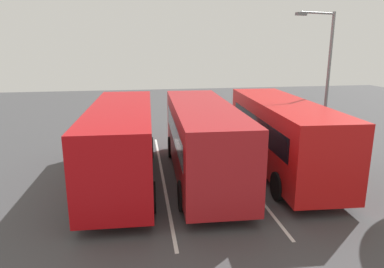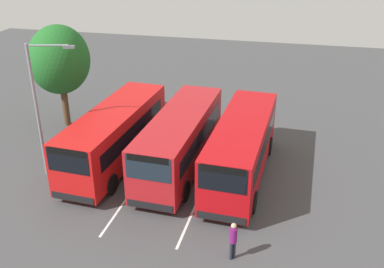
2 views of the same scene
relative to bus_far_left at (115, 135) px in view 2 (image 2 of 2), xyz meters
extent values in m
plane|color=#424244|center=(0.31, 3.70, -1.81)|extent=(63.81, 63.81, 0.00)
cube|color=red|center=(-0.03, 0.00, 0.02)|extent=(9.72, 3.09, 2.88)
cube|color=black|center=(4.71, -0.31, 0.79)|extent=(0.26, 2.18, 1.21)
cube|color=black|center=(0.05, 1.20, 0.36)|extent=(8.04, 0.60, 0.92)
cube|color=black|center=(-0.11, -1.20, 0.36)|extent=(8.04, 0.60, 0.92)
cube|color=black|center=(4.73, -0.31, 1.27)|extent=(0.23, 1.98, 0.32)
cube|color=black|center=(4.74, -0.31, -1.20)|extent=(0.25, 2.27, 0.36)
cylinder|color=black|center=(3.11, 0.98, -1.26)|extent=(1.11, 0.35, 1.09)
cylinder|color=black|center=(2.95, -1.37, -1.26)|extent=(1.11, 0.35, 1.09)
cylinder|color=black|center=(-3.01, 1.37, -1.26)|extent=(1.11, 0.35, 1.09)
cylinder|color=black|center=(-3.17, -0.97, -1.26)|extent=(1.11, 0.35, 1.09)
cube|color=#AD191E|center=(-0.25, 3.74, 0.02)|extent=(9.69, 2.91, 2.88)
cube|color=#19232D|center=(4.49, 3.52, 0.79)|extent=(0.22, 2.18, 1.21)
cube|color=#19232D|center=(-0.20, 4.94, 0.36)|extent=(8.04, 0.45, 0.92)
cube|color=#19232D|center=(-0.31, 2.53, 0.36)|extent=(8.04, 0.45, 0.92)
cube|color=black|center=(4.51, 3.52, 1.27)|extent=(0.19, 1.98, 0.32)
cube|color=black|center=(4.52, 3.52, -1.20)|extent=(0.20, 2.27, 0.36)
cylinder|color=black|center=(2.87, 4.77, -1.26)|extent=(1.10, 0.33, 1.09)
cylinder|color=black|center=(2.76, 2.42, -1.26)|extent=(1.10, 0.33, 1.09)
cylinder|color=black|center=(-3.26, 5.05, -1.26)|extent=(1.10, 0.33, 1.09)
cylinder|color=black|center=(-3.37, 2.70, -1.26)|extent=(1.10, 0.33, 1.09)
cube|color=#B70C11|center=(-0.09, 7.15, 0.02)|extent=(9.69, 2.93, 2.88)
cube|color=black|center=(4.65, 6.93, 0.79)|extent=(0.22, 2.18, 1.21)
cube|color=black|center=(-0.04, 8.36, 0.36)|extent=(8.04, 0.47, 0.92)
cube|color=black|center=(-0.15, 5.95, 0.36)|extent=(8.04, 0.47, 0.92)
cube|color=black|center=(4.67, 6.92, 1.27)|extent=(0.20, 1.98, 0.32)
cube|color=black|center=(4.68, 6.92, -1.20)|extent=(0.21, 2.27, 0.36)
cylinder|color=black|center=(3.03, 8.18, -1.26)|extent=(1.10, 0.33, 1.09)
cylinder|color=black|center=(2.91, 5.83, -1.26)|extent=(1.10, 0.33, 1.09)
cylinder|color=black|center=(-3.10, 8.48, -1.26)|extent=(1.10, 0.33, 1.09)
cylinder|color=black|center=(-3.21, 6.13, -1.26)|extent=(1.10, 0.33, 1.09)
cylinder|color=#232833|center=(6.57, 7.66, -1.38)|extent=(0.13, 0.13, 0.85)
cylinder|color=#232833|center=(6.46, 7.77, -1.38)|extent=(0.13, 0.13, 0.85)
cylinder|color=#721966|center=(6.52, 7.72, -0.62)|extent=(0.45, 0.45, 0.67)
sphere|color=tan|center=(6.52, 7.72, -0.16)|extent=(0.23, 0.23, 0.23)
cylinder|color=gray|center=(2.08, -3.29, 1.84)|extent=(0.16, 0.16, 7.29)
cylinder|color=gray|center=(1.83, -2.30, 5.39)|extent=(0.60, 2.00, 0.10)
cube|color=slate|center=(1.58, -1.31, 5.31)|extent=(0.33, 0.59, 0.14)
cylinder|color=#4C3823|center=(-4.31, -5.38, -0.31)|extent=(0.44, 0.44, 3.00)
ellipsoid|color=#1E6023|center=(-4.31, -5.38, 2.80)|extent=(4.27, 3.85, 4.49)
cube|color=silver|center=(0.31, 1.95, -1.80)|extent=(12.44, 0.38, 0.01)
cube|color=silver|center=(0.31, 5.46, -1.80)|extent=(12.44, 0.38, 0.01)
camera|label=1|loc=(-14.55, 6.65, 3.88)|focal=32.72mm
camera|label=2|loc=(20.71, 9.36, 10.61)|focal=41.07mm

